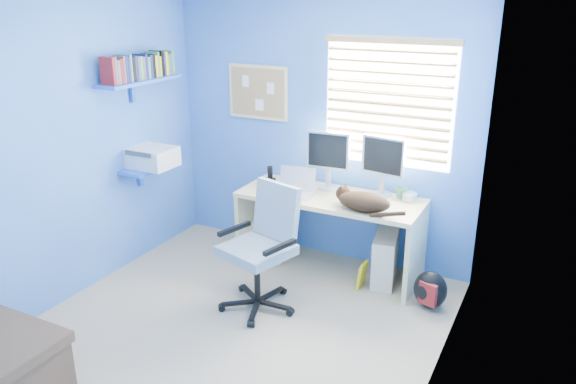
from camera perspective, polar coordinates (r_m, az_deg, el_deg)
The scene contains 21 objects.
floor at distance 4.48m, azimuth -5.65°, elevation -13.76°, with size 3.00×3.20×0.00m, color tan.
wall_back at distance 5.30m, azimuth 3.24°, elevation 6.39°, with size 3.00×0.01×2.50m, color blue.
wall_front at distance 2.84m, azimuth -24.19°, elevation -7.42°, with size 3.00×0.01×2.50m, color blue.
wall_left at distance 4.90m, azimuth -21.18°, elevation 3.98°, with size 0.01×3.20×2.50m, color blue.
wall_right at distance 3.40m, azimuth 15.51°, elevation -1.97°, with size 0.01×3.20×2.50m, color blue.
desk at distance 5.18m, azimuth 4.22°, elevation -4.25°, with size 1.65×0.65×0.74m, color #E0C785.
laptop at distance 5.00m, azimuth 0.63°, elevation 0.84°, with size 0.33×0.26×0.22m, color silver.
monitor_left at distance 5.14m, azimuth 4.14°, elevation 3.20°, with size 0.40×0.12×0.54m, color silver.
monitor_right at distance 5.03m, azimuth 9.63°, elevation 2.58°, with size 0.40×0.12×0.54m, color silver.
phone at distance 5.33m, azimuth -1.83°, elevation 1.76°, with size 0.09×0.11×0.17m, color black.
mug at distance 5.05m, azimuth 11.40°, elevation -0.08°, with size 0.10×0.09×0.10m, color #428A59.
cd_spindle at distance 5.01m, azimuth 12.26°, elevation -0.50°, with size 0.13×0.13×0.07m, color silver.
cat at distance 4.70m, azimuth 7.73°, elevation -0.99°, with size 0.45×0.23×0.16m, color black.
tower_pc at distance 5.10m, azimuth 9.82°, elevation -6.67°, with size 0.19×0.44×0.45m, color beige.
drawer_boxes at distance 5.49m, azimuth -1.91°, elevation -4.69°, with size 0.35×0.28×0.41m, color tan.
yellow_book at distance 5.02m, azimuth 7.51°, elevation -8.37°, with size 0.03×0.17×0.24m, color yellow.
backpack at distance 4.81m, azimuth 14.26°, elevation -9.58°, with size 0.27×0.21×0.32m, color black.
office_chair at distance 4.60m, azimuth -2.70°, elevation -7.25°, with size 0.74×0.74×1.02m.
window_blinds at distance 4.99m, azimuth 10.08°, elevation 8.81°, with size 1.15×0.05×1.10m.
corkboard at distance 5.51m, azimuth -3.07°, elevation 10.09°, with size 0.64×0.02×0.52m.
wall_shelves at distance 5.27m, azimuth -14.34°, elevation 7.79°, with size 0.42×0.90×1.05m.
Camera 1 is at (2.07, -3.12, 2.46)m, focal length 35.00 mm.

